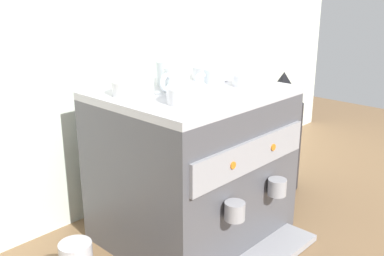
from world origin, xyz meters
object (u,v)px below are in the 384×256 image
ceramic_cup_0 (213,79)px  coffee_grinder (281,131)px  espresso_machine (193,164)px  ceramic_bowl_2 (133,88)px  ceramic_bowl_0 (188,95)px  ceramic_bowl_3 (247,80)px  ceramic_cup_2 (171,73)px  ceramic_cup_1 (176,80)px  ceramic_bowl_1 (211,73)px

ceramic_cup_0 → coffee_grinder: 0.54m
espresso_machine → ceramic_bowl_2: size_ratio=4.67×
coffee_grinder → espresso_machine: bearing=179.7°
coffee_grinder → ceramic_bowl_2: bearing=173.5°
espresso_machine → ceramic_cup_0: size_ratio=6.31×
espresso_machine → ceramic_bowl_0: size_ratio=4.79×
ceramic_bowl_3 → coffee_grinder: size_ratio=0.20×
ceramic_cup_2 → ceramic_bowl_0: (-0.13, -0.20, -0.02)m
ceramic_cup_2 → coffee_grinder: bearing=-11.4°
ceramic_cup_1 → coffee_grinder: size_ratio=0.24×
ceramic_cup_1 → ceramic_bowl_1: 0.22m
ceramic_bowl_1 → ceramic_bowl_3: size_ratio=1.30×
ceramic_bowl_3 → coffee_grinder: 0.45m
ceramic_cup_2 → ceramic_bowl_0: bearing=-123.0°
ceramic_cup_0 → ceramic_bowl_3: ceramic_cup_0 is taller
ceramic_bowl_0 → ceramic_bowl_2: 0.18m
ceramic_bowl_0 → espresso_machine: bearing=39.0°
ceramic_bowl_1 → ceramic_bowl_3: 0.15m
ceramic_cup_0 → ceramic_bowl_2: 0.24m
ceramic_cup_0 → ceramic_bowl_2: bearing=150.7°
ceramic_cup_2 → ceramic_bowl_3: size_ratio=1.27×
ceramic_cup_0 → ceramic_bowl_0: ceramic_cup_0 is taller
coffee_grinder → ceramic_cup_0: bearing=-174.9°
espresso_machine → ceramic_bowl_2: ceramic_bowl_2 is taller
ceramic_cup_1 → ceramic_bowl_2: 0.13m
ceramic_bowl_3 → coffee_grinder: ceramic_bowl_3 is taller
ceramic_bowl_3 → ceramic_bowl_2: bearing=153.6°
ceramic_cup_2 → ceramic_cup_1: bearing=-126.6°
ceramic_cup_0 → coffee_grinder: ceramic_cup_0 is taller
ceramic_cup_2 → coffee_grinder: 0.58m
ceramic_bowl_0 → ceramic_bowl_1: bearing=30.5°
ceramic_cup_2 → ceramic_bowl_1: ceramic_cup_2 is taller
ceramic_bowl_1 → ceramic_bowl_2: 0.32m
ceramic_cup_2 → ceramic_bowl_2: size_ratio=1.01×
ceramic_bowl_0 → ceramic_bowl_3: ceramic_bowl_0 is taller
ceramic_cup_0 → ceramic_cup_1: 0.12m
espresso_machine → ceramic_bowl_1: (0.15, 0.06, 0.26)m
coffee_grinder → ceramic_cup_1: bearing=178.7°
ceramic_bowl_1 → coffee_grinder: 0.45m
ceramic_cup_2 → ceramic_bowl_0: ceramic_cup_2 is taller
ceramic_bowl_0 → coffee_grinder: ceramic_bowl_0 is taller
ceramic_cup_1 → ceramic_cup_2: (0.07, 0.09, 0.00)m
ceramic_bowl_2 → ceramic_cup_1: bearing=-30.5°
espresso_machine → ceramic_cup_0: (0.04, -0.04, 0.27)m
ceramic_cup_2 → ceramic_bowl_3: bearing=-50.9°
espresso_machine → ceramic_bowl_1: size_ratio=4.49×
ceramic_bowl_1 → ceramic_bowl_3: ceramic_bowl_1 is taller
ceramic_cup_0 → ceramic_cup_2: (-0.04, 0.14, 0.01)m
espresso_machine → ceramic_bowl_1: 0.31m
ceramic_bowl_1 → ceramic_bowl_2: size_ratio=1.04×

